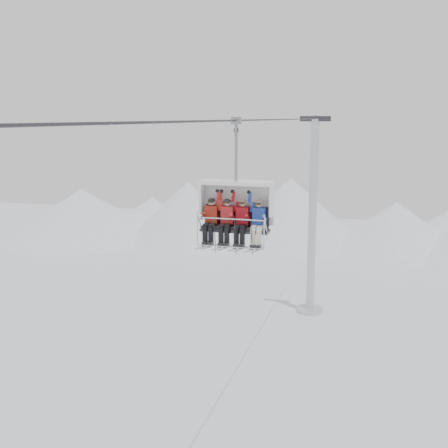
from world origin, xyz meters
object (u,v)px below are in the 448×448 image
(chairlift_carrier, at_px, (237,204))
(skier_far_right, at_px, (258,221))
(lift_tower_right, at_px, (312,231))
(skier_far_left, at_px, (211,219))
(skier_center_left, at_px, (227,220))
(skier_center_right, at_px, (242,221))

(chairlift_carrier, relative_size, skier_far_right, 2.36)
(lift_tower_right, distance_m, skier_far_right, 21.28)
(lift_tower_right, xyz_separation_m, skier_far_right, (0.77, -20.80, 4.42))
(lift_tower_right, height_order, chairlift_carrier, lift_tower_right)
(skier_far_right, bearing_deg, skier_far_left, -179.99)
(skier_center_left, bearing_deg, skier_center_right, 0.00)
(lift_tower_right, relative_size, chairlift_carrier, 3.38)
(skier_far_left, relative_size, skier_far_right, 1.00)
(skier_center_left, bearing_deg, skier_far_left, -179.96)
(skier_center_left, xyz_separation_m, skier_far_right, (1.03, 0.00, 0.00))
(lift_tower_right, bearing_deg, skier_center_left, -90.69)
(skier_center_left, bearing_deg, skier_far_right, 0.00)
(lift_tower_right, xyz_separation_m, skier_far_left, (-0.78, -20.80, 4.42))
(skier_center_left, bearing_deg, lift_tower_right, 89.31)
(lift_tower_right, height_order, skier_far_left, lift_tower_right)
(skier_far_left, height_order, skier_center_right, skier_center_right)
(lift_tower_right, bearing_deg, skier_far_left, -92.14)
(skier_far_left, relative_size, skier_center_left, 1.00)
(chairlift_carrier, xyz_separation_m, skier_center_left, (-0.25, -0.30, -0.46))
(chairlift_carrier, xyz_separation_m, skier_far_right, (0.77, -0.30, -0.46))
(skier_far_left, distance_m, skier_center_right, 1.02)
(skier_far_left, xyz_separation_m, skier_center_left, (0.52, 0.00, 0.00))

